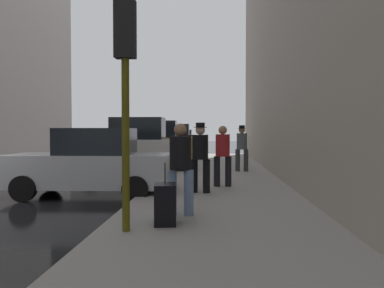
# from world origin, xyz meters

# --- Properties ---
(sidewalk) EXTENTS (4.00, 40.00, 0.15)m
(sidewalk) POSITION_xyz_m (6.00, 0.00, 0.07)
(sidewalk) COLOR gray
(sidewalk) RESTS_ON ground_plane
(parked_silver_sedan) EXTENTS (4.24, 2.13, 1.79)m
(parked_silver_sedan) POSITION_xyz_m (2.65, 1.84, 0.85)
(parked_silver_sedan) COLOR #B7BABF
(parked_silver_sedan) RESTS_ON ground_plane
(parked_white_van) EXTENTS (4.61, 2.08, 2.25)m
(parked_white_van) POSITION_xyz_m (2.65, 8.01, 1.03)
(parked_white_van) COLOR silver
(parked_white_van) RESTS_ON ground_plane
(parked_bronze_suv) EXTENTS (4.65, 2.16, 2.25)m
(parked_bronze_suv) POSITION_xyz_m (2.65, 13.74, 1.03)
(parked_bronze_suv) COLOR brown
(parked_bronze_suv) RESTS_ON ground_plane
(parked_red_hatchback) EXTENTS (4.24, 2.13, 1.79)m
(parked_red_hatchback) POSITION_xyz_m (2.65, 19.64, 0.85)
(parked_red_hatchback) COLOR #B2191E
(parked_red_hatchback) RESTS_ON ground_plane
(parked_black_suv) EXTENTS (4.66, 2.17, 2.25)m
(parked_black_suv) POSITION_xyz_m (2.65, 25.41, 1.03)
(parked_black_suv) COLOR black
(parked_black_suv) RESTS_ON ground_plane
(parked_blue_sedan) EXTENTS (4.21, 2.08, 1.79)m
(parked_blue_sedan) POSITION_xyz_m (2.65, 31.16, 0.85)
(parked_blue_sedan) COLOR navy
(parked_blue_sedan) RESTS_ON ground_plane
(fire_hydrant) EXTENTS (0.42, 0.22, 0.70)m
(fire_hydrant) POSITION_xyz_m (4.45, 3.03, 0.50)
(fire_hydrant) COLOR red
(fire_hydrant) RESTS_ON sidewalk
(traffic_light) EXTENTS (0.32, 0.32, 3.60)m
(traffic_light) POSITION_xyz_m (4.50, -2.57, 2.76)
(traffic_light) COLOR #514C0F
(traffic_light) RESTS_ON sidewalk
(pedestrian_in_jeans) EXTENTS (0.52, 0.45, 1.71)m
(pedestrian_in_jeans) POSITION_xyz_m (5.25, -1.28, 1.10)
(pedestrian_in_jeans) COLOR #728CB2
(pedestrian_in_jeans) RESTS_ON sidewalk
(pedestrian_with_fedora) EXTENTS (0.53, 0.47, 1.78)m
(pedestrian_with_fedora) POSITION_xyz_m (5.53, 1.62, 1.14)
(pedestrian_with_fedora) COLOR black
(pedestrian_with_fedora) RESTS_ON sidewalk
(pedestrian_in_red_jacket) EXTENTS (0.51, 0.42, 1.71)m
(pedestrian_in_red_jacket) POSITION_xyz_m (6.12, 2.88, 1.10)
(pedestrian_in_red_jacket) COLOR black
(pedestrian_in_red_jacket) RESTS_ON sidewalk
(pedestrian_with_beanie) EXTENTS (0.51, 0.42, 1.78)m
(pedestrian_with_beanie) POSITION_xyz_m (6.95, 7.39, 1.14)
(pedestrian_with_beanie) COLOR #333338
(pedestrian_with_beanie) RESTS_ON sidewalk
(rolling_suitcase) EXTENTS (0.42, 0.60, 1.04)m
(rolling_suitcase) POSITION_xyz_m (5.05, -2.05, 0.49)
(rolling_suitcase) COLOR black
(rolling_suitcase) RESTS_ON sidewalk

